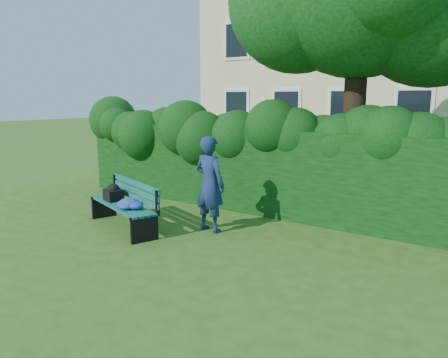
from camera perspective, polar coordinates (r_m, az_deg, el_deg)
The scene contains 5 objects.
ground at distance 7.89m, azimuth -2.55°, elevation -7.46°, with size 80.00×80.00×0.00m, color #345B17.
apartment_building at distance 20.73m, azimuth 23.43°, elevation 19.68°, with size 16.00×8.08×12.00m.
hedge at distance 9.46m, azimuth 5.63°, elevation 1.16°, with size 10.00×1.00×1.80m.
park_bench at distance 8.42m, azimuth -12.88°, elevation -3.03°, with size 2.08×1.18×0.89m.
man_reading at distance 7.98m, azimuth -1.88°, elevation -0.67°, with size 0.65×0.42×1.77m, color navy.
Camera 1 is at (4.62, -5.90, 2.45)m, focal length 35.00 mm.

